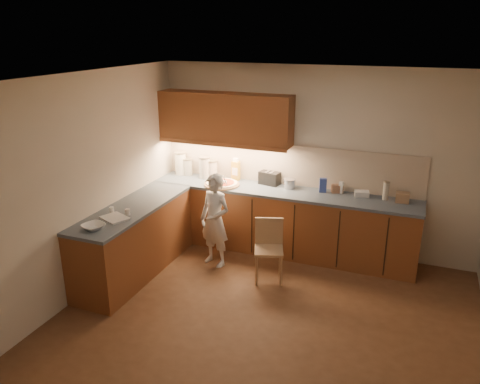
% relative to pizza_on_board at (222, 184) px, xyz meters
% --- Properties ---
extents(room, '(4.54, 4.50, 2.62)m').
position_rel_pizza_on_board_xyz_m(room, '(1.23, -1.60, 0.73)').
color(room, '#50301B').
rests_on(room, ground).
extents(l_counter, '(3.77, 2.62, 0.92)m').
position_rel_pizza_on_board_xyz_m(l_counter, '(0.31, -0.35, -0.48)').
color(l_counter, brown).
rests_on(l_counter, ground).
extents(backsplash, '(3.75, 0.02, 0.58)m').
position_rel_pizza_on_board_xyz_m(backsplash, '(0.86, 0.39, 0.27)').
color(backsplash, '#C0AE95').
rests_on(backsplash, l_counter).
extents(upper_cabinets, '(1.95, 0.36, 0.73)m').
position_rel_pizza_on_board_xyz_m(upper_cabinets, '(-0.04, 0.23, 0.91)').
color(upper_cabinets, brown).
rests_on(upper_cabinets, ground).
extents(pizza_on_board, '(0.51, 0.51, 0.21)m').
position_rel_pizza_on_board_xyz_m(pizza_on_board, '(0.00, 0.00, 0.00)').
color(pizza_on_board, '#A77F53').
rests_on(pizza_on_board, l_counter).
extents(child, '(0.53, 0.42, 1.27)m').
position_rel_pizza_on_board_xyz_m(child, '(0.16, -0.61, -0.31)').
color(child, silver).
rests_on(child, ground).
extents(wooden_chair, '(0.45, 0.45, 0.79)m').
position_rel_pizza_on_board_xyz_m(wooden_chair, '(0.95, -0.71, -0.48)').
color(wooden_chair, tan).
rests_on(wooden_chair, ground).
extents(mixing_bowl, '(0.30, 0.30, 0.06)m').
position_rel_pizza_on_board_xyz_m(mixing_bowl, '(-0.72, -1.96, 0.01)').
color(mixing_bowl, white).
rests_on(mixing_bowl, l_counter).
extents(canister_a, '(0.18, 0.18, 0.35)m').
position_rel_pizza_on_board_xyz_m(canister_a, '(-0.80, 0.26, 0.16)').
color(canister_a, white).
rests_on(canister_a, l_counter).
extents(canister_b, '(0.15, 0.15, 0.26)m').
position_rel_pizza_on_board_xyz_m(canister_b, '(-0.69, 0.28, 0.11)').
color(canister_b, beige).
rests_on(canister_b, l_counter).
extents(canister_c, '(0.18, 0.18, 0.33)m').
position_rel_pizza_on_board_xyz_m(canister_c, '(-0.38, 0.23, 0.14)').
color(canister_c, beige).
rests_on(canister_c, l_counter).
extents(canister_d, '(0.17, 0.17, 0.27)m').
position_rel_pizza_on_board_xyz_m(canister_d, '(-0.28, 0.28, 0.12)').
color(canister_d, beige).
rests_on(canister_d, l_counter).
extents(oil_jug, '(0.12, 0.09, 0.33)m').
position_rel_pizza_on_board_xyz_m(oil_jug, '(0.09, 0.30, 0.13)').
color(oil_jug, gold).
rests_on(oil_jug, l_counter).
extents(toaster, '(0.32, 0.22, 0.19)m').
position_rel_pizza_on_board_xyz_m(toaster, '(0.62, 0.29, 0.07)').
color(toaster, black).
rests_on(toaster, l_counter).
extents(steel_pot, '(0.18, 0.18, 0.14)m').
position_rel_pizza_on_board_xyz_m(steel_pot, '(0.94, 0.23, 0.05)').
color(steel_pot, '#B0B0B5').
rests_on(steel_pot, l_counter).
extents(blue_box, '(0.11, 0.09, 0.19)m').
position_rel_pizza_on_board_xyz_m(blue_box, '(1.41, 0.24, 0.07)').
color(blue_box, '#324596').
rests_on(blue_box, l_counter).
extents(card_box_a, '(0.18, 0.16, 0.11)m').
position_rel_pizza_on_board_xyz_m(card_box_a, '(1.59, 0.29, 0.03)').
color(card_box_a, '#A37457').
rests_on(card_box_a, l_counter).
extents(white_bottle, '(0.06, 0.06, 0.16)m').
position_rel_pizza_on_board_xyz_m(white_bottle, '(1.65, 0.28, 0.06)').
color(white_bottle, white).
rests_on(white_bottle, l_counter).
extents(flat_pack, '(0.21, 0.17, 0.07)m').
position_rel_pizza_on_board_xyz_m(flat_pack, '(1.93, 0.25, 0.01)').
color(flat_pack, white).
rests_on(flat_pack, l_counter).
extents(tall_jar, '(0.08, 0.08, 0.25)m').
position_rel_pizza_on_board_xyz_m(tall_jar, '(2.23, 0.23, 0.11)').
color(tall_jar, beige).
rests_on(tall_jar, l_counter).
extents(card_box_b, '(0.17, 0.14, 0.13)m').
position_rel_pizza_on_board_xyz_m(card_box_b, '(2.45, 0.21, 0.04)').
color(card_box_b, tan).
rests_on(card_box_b, l_counter).
extents(dough_cloth, '(0.38, 0.34, 0.02)m').
position_rel_pizza_on_board_xyz_m(dough_cloth, '(-0.68, -1.62, -0.01)').
color(dough_cloth, silver).
rests_on(dough_cloth, l_counter).
extents(spice_jar_a, '(0.07, 0.07, 0.07)m').
position_rel_pizza_on_board_xyz_m(spice_jar_a, '(-0.83, -1.47, 0.01)').
color(spice_jar_a, white).
rests_on(spice_jar_a, l_counter).
extents(spice_jar_b, '(0.08, 0.08, 0.08)m').
position_rel_pizza_on_board_xyz_m(spice_jar_b, '(-0.60, -1.47, 0.02)').
color(spice_jar_b, silver).
rests_on(spice_jar_b, l_counter).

